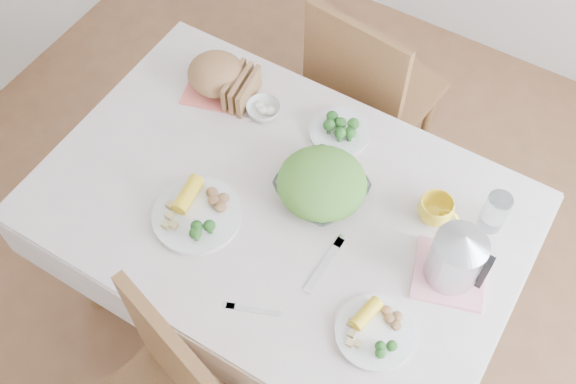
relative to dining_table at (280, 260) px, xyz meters
The scene contains 18 objects.
floor 0.38m from the dining_table, ahead, with size 3.60×3.60×0.00m, color brown.
dining_table is the anchor object (origin of this frame).
tablecloth 0.38m from the dining_table, ahead, with size 1.50×1.00×0.01m, color beige.
chair_far 0.82m from the dining_table, 93.00° to the left, with size 0.44×0.44×0.98m, color brown.
salad_bowl 0.44m from the dining_table, 46.13° to the left, with size 0.26×0.26×0.06m, color white.
dinner_plate_left 0.47m from the dining_table, 137.68° to the right, with size 0.28×0.28×0.02m, color white.
dinner_plate_right 0.64m from the dining_table, 26.63° to the right, with size 0.23×0.23×0.02m, color white.
broccoli_plate 0.52m from the dining_table, 85.22° to the left, with size 0.21×0.21×0.02m, color beige.
napkin 0.66m from the dining_table, 145.37° to the left, with size 0.22×0.22×0.00m, color #EF6C5E.
bread_loaf 0.69m from the dining_table, 145.37° to the left, with size 0.21×0.19×0.12m, color brown.
fruit_bowl 0.55m from the dining_table, 129.86° to the left, with size 0.12×0.12×0.04m, color white.
yellow_mug 0.64m from the dining_table, 25.25° to the left, with size 0.11×0.11×0.09m, color yellow.
glass_tumbler 0.79m from the dining_table, 24.75° to the left, with size 0.07×0.07×0.14m, color white.
pink_tray 0.68m from the dining_table, ahead, with size 0.20×0.20×0.02m, color pink.
electric_kettle 0.75m from the dining_table, ahead, with size 0.15×0.15×0.21m, color #B2B5BA.
fork_left 0.44m from the dining_table, 133.25° to the right, with size 0.02×0.16×0.00m, color silver.
fork_right 0.46m from the dining_table, 26.52° to the right, with size 0.02×0.21×0.00m, color silver.
knife 0.53m from the dining_table, 69.94° to the right, with size 0.02×0.16×0.00m, color silver.
Camera 1 is at (0.60, -0.94, 2.55)m, focal length 42.00 mm.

